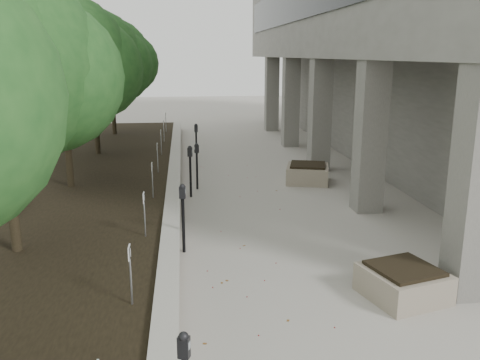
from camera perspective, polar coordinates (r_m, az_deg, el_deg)
ground at (r=8.01m, az=5.48°, el=-17.10°), size 90.00×90.00×0.00m
retaining_wall at (r=16.18m, az=-7.44°, el=0.01°), size 0.39×26.00×0.50m
planting_bed at (r=16.67m, az=-20.16°, el=-0.50°), size 7.00×26.00×0.40m
crabapple_tree_2 at (r=10.30m, az=-25.35°, el=7.04°), size 4.60×4.00×5.44m
crabapple_tree_3 at (r=15.10m, az=-19.35°, el=9.40°), size 4.60×4.00×5.44m
crabapple_tree_4 at (r=20.00m, az=-16.24°, el=10.57°), size 4.60×4.00×5.44m
crabapple_tree_5 at (r=24.94m, az=-14.35°, el=11.26°), size 4.60×4.00×5.44m
parking_sign_2 at (r=7.95m, az=-12.27°, el=-10.50°), size 0.04×0.22×0.96m
parking_sign_3 at (r=10.74m, az=-10.74°, el=-3.88°), size 0.04×0.22×0.96m
parking_sign_4 at (r=13.62m, az=-9.87°, el=-0.02°), size 0.04×0.22×0.96m
parking_sign_5 at (r=16.55m, az=-9.30°, el=2.48°), size 0.04×0.22×0.96m
parking_sign_6 at (r=19.49m, az=-8.90°, el=4.23°), size 0.04×0.22×0.96m
parking_sign_7 at (r=22.45m, az=-8.61°, el=5.52°), size 0.04×0.22×0.96m
parking_sign_8 at (r=25.42m, az=-8.38°, el=6.51°), size 0.04×0.22×0.96m
parking_meter_2 at (r=10.76m, az=-6.44°, el=-4.34°), size 0.17×0.14×1.52m
parking_meter_3 at (r=14.92m, az=-5.63°, el=0.95°), size 0.18×0.15×1.55m
parking_meter_4 at (r=15.81m, az=-4.89°, el=1.56°), size 0.17×0.15×1.47m
parking_meter_5 at (r=19.63m, az=-4.97°, el=4.12°), size 0.16×0.12×1.56m
planter_front at (r=9.38m, az=17.97°, el=-10.91°), size 1.52×1.52×0.57m
planter_back at (r=16.85m, az=7.64°, el=0.79°), size 1.65×1.65×0.63m
berry_scatter at (r=12.48m, az=0.32°, el=-5.26°), size 3.30×14.10×0.02m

